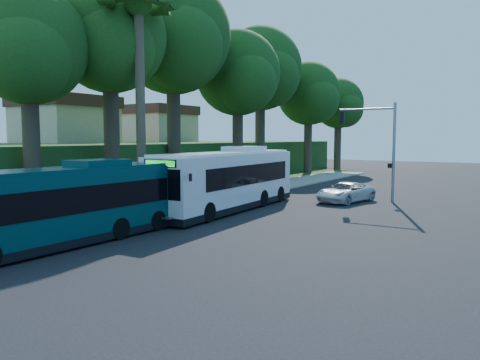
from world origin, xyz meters
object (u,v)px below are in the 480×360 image
Objects in this scene: bus_shelter at (137,183)px; teal_bus at (64,204)px; white_bus at (229,179)px; pickup at (346,192)px.

teal_bus is (3.60, -8.02, -0.06)m from bus_shelter.
teal_bus is at bearing -95.74° from white_bus.
pickup is (5.07, 7.37, -1.25)m from white_bus.
pickup is (9.20, 11.20, -1.11)m from bus_shelter.
white_bus is (4.13, 3.83, 0.14)m from bus_shelter.
bus_shelter is 8.79m from teal_bus.
teal_bus is 2.40× the size of pickup.
white_bus is 2.70× the size of pickup.
bus_shelter is 5.63m from white_bus.
bus_shelter is 14.54m from pickup.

